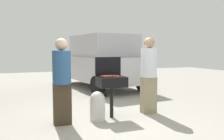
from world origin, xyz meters
TOP-DOWN VIEW (x-y plane):
  - ground_plane at (0.00, 0.00)m, footprint 24.00×24.00m
  - bbq_grill at (0.29, 0.29)m, footprint 0.60×0.44m
  - grill_lid_open at (0.29, 0.51)m, footprint 0.60×0.05m
  - hot_dog_0 at (0.42, 0.16)m, footprint 0.13×0.04m
  - hot_dog_1 at (0.16, 0.22)m, footprint 0.13×0.04m
  - hot_dog_2 at (0.25, 0.34)m, footprint 0.13×0.03m
  - hot_dog_3 at (0.10, 0.35)m, footprint 0.13×0.04m
  - hot_dog_4 at (0.34, 0.40)m, footprint 0.13×0.04m
  - hot_dog_5 at (0.14, 0.31)m, footprint 0.13×0.03m
  - hot_dog_6 at (0.21, 0.27)m, footprint 0.13×0.04m
  - hot_dog_7 at (0.26, 0.37)m, footprint 0.13×0.03m
  - hot_dog_8 at (0.19, 0.43)m, footprint 0.13×0.04m
  - hot_dog_9 at (0.41, 0.33)m, footprint 0.13×0.04m
  - hot_dog_10 at (0.38, 0.25)m, footprint 0.13×0.04m
  - propane_tank at (-0.07, 0.18)m, footprint 0.32×0.32m
  - person_left at (-0.81, 0.17)m, footprint 0.36×0.36m
  - person_right at (1.25, 0.35)m, footprint 0.37×0.37m
  - parked_minivan at (1.46, 4.38)m, footprint 2.52×4.62m

SIDE VIEW (x-z plane):
  - ground_plane at x=0.00m, z-range 0.00..0.00m
  - propane_tank at x=-0.07m, z-range 0.01..0.63m
  - bbq_grill at x=0.29m, z-range 0.31..1.21m
  - hot_dog_0 at x=0.42m, z-range 0.90..0.93m
  - hot_dog_1 at x=0.16m, z-range 0.90..0.93m
  - hot_dog_2 at x=0.25m, z-range 0.90..0.93m
  - hot_dog_3 at x=0.10m, z-range 0.90..0.93m
  - hot_dog_4 at x=0.34m, z-range 0.90..0.93m
  - hot_dog_5 at x=0.14m, z-range 0.90..0.93m
  - hot_dog_6 at x=0.21m, z-range 0.90..0.93m
  - hot_dog_7 at x=0.26m, z-range 0.90..0.93m
  - hot_dog_8 at x=0.19m, z-range 0.90..0.93m
  - hot_dog_9 at x=0.41m, z-range 0.90..0.93m
  - hot_dog_10 at x=0.38m, z-range 0.90..0.93m
  - person_left at x=-0.81m, z-range 0.07..1.78m
  - person_right at x=1.25m, z-range 0.08..1.84m
  - parked_minivan at x=1.46m, z-range 0.02..2.04m
  - grill_lid_open at x=0.29m, z-range 0.90..1.32m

